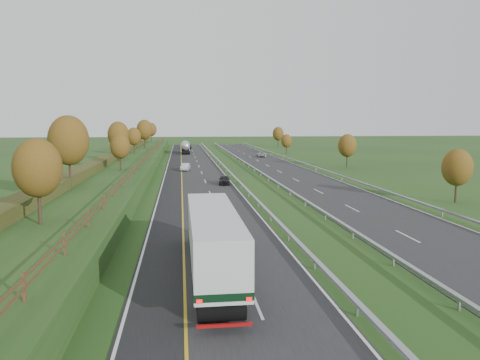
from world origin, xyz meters
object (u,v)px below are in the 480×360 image
object	(u,v)px
car_dark_near	(224,180)
car_small_far	(188,146)
road_tanker	(185,147)
car_silver_mid	(185,167)
car_oncoming	(261,154)
box_lorry	(212,238)

from	to	relation	value
car_dark_near	car_small_far	world-z (taller)	car_small_far
road_tanker	car_silver_mid	distance (m)	46.88
car_oncoming	road_tanker	bearing A→B (deg)	-36.36
car_silver_mid	car_oncoming	xyz separation A→B (m)	(19.61, 31.19, -0.02)
road_tanker	car_dark_near	size ratio (longest dim) A/B	2.94
box_lorry	car_silver_mid	size ratio (longest dim) A/B	4.07
car_small_far	car_oncoming	size ratio (longest dim) A/B	1.23
box_lorry	car_oncoming	size ratio (longest dim) A/B	3.55
box_lorry	car_oncoming	distance (m)	92.82
car_small_far	car_oncoming	bearing A→B (deg)	-58.96
road_tanker	car_oncoming	size ratio (longest dim) A/B	2.44
car_dark_near	car_small_far	size ratio (longest dim) A/B	0.68
car_oncoming	car_silver_mid	bearing A→B (deg)	60.96
car_silver_mid	car_oncoming	bearing A→B (deg)	65.70
car_dark_near	box_lorry	bearing A→B (deg)	-90.58
box_lorry	car_dark_near	world-z (taller)	box_lorry
road_tanker	box_lorry	bearing A→B (deg)	-89.81
road_tanker	car_oncoming	xyz separation A→B (m)	(19.03, -15.67, -1.18)
box_lorry	car_small_far	world-z (taller)	box_lorry
car_dark_near	car_small_far	bearing A→B (deg)	98.31
car_dark_near	car_silver_mid	bearing A→B (deg)	111.02
car_dark_near	car_oncoming	size ratio (longest dim) A/B	0.83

